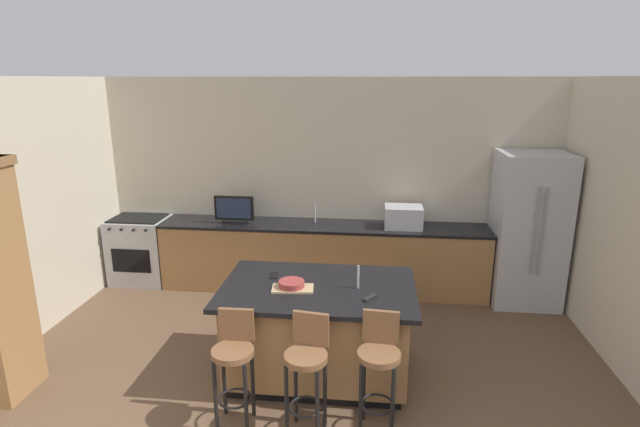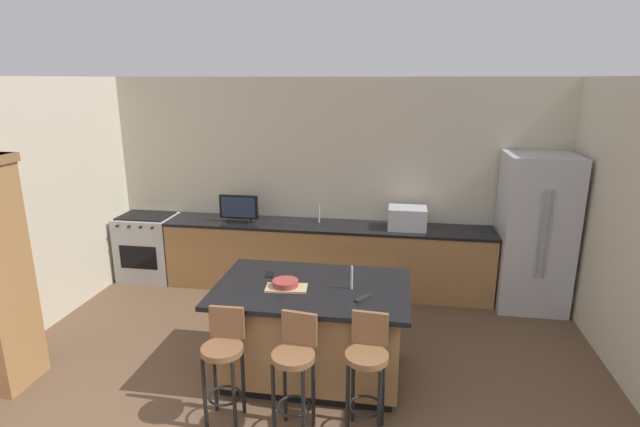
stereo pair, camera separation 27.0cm
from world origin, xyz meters
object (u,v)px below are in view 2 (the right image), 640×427
Objects in this scene: tv_remote at (362,298)px; fruit_bowl at (285,284)px; bar_stool_right at (367,365)px; kitchen_island at (312,330)px; tv_monitor at (239,210)px; microwave at (407,218)px; range_oven at (149,247)px; cell_phone at (270,274)px; bar_stool_left at (224,357)px; cutting_board at (286,288)px; bar_stool_center at (295,365)px; refrigerator at (534,232)px.

fruit_bowl is at bearing -155.12° from tv_remote.
fruit_bowl is (-0.80, 0.64, 0.35)m from bar_stool_right.
kitchen_island is 7.56× the size of fruit_bowl.
tv_remote is (1.82, -2.17, -0.15)m from tv_monitor.
microwave is 0.48× the size of bar_stool_right.
range_oven is 2.93m from cell_phone.
bar_stool_left is (-0.60, -0.75, 0.11)m from kitchen_island.
bar_stool_left reaches higher than cutting_board.
microwave is at bearing 0.02° from range_oven.
bar_stool_left is 0.97× the size of bar_stool_center.
bar_stool_center is at bearing -74.09° from cell_phone.
kitchen_island is 0.82m from bar_stool_center.
fruit_bowl is (-2.64, -2.01, -0.00)m from refrigerator.
microwave is at bearing 177.11° from refrigerator.
kitchen_island is 3.41× the size of tv_monitor.
refrigerator is 11.24× the size of tv_remote.
range_oven is 0.93× the size of bar_stool_right.
refrigerator is 5.10× the size of cutting_board.
bar_stool_left reaches higher than kitchen_island.
bar_stool_left is at bearing -117.64° from tv_remote.
tv_remote is at bearing -32.51° from cell_phone.
range_oven is 5.46× the size of tv_remote.
refrigerator is at bearing 37.33° from fruit_bowl.
microwave reaches higher than cell_phone.
tv_remote is at bearing -131.86° from refrigerator.
refrigerator is 3.25m from bar_stool_right.
cutting_board is (-0.70, 0.11, -0.00)m from tv_remote.
cell_phone is (-1.02, 0.92, 0.32)m from bar_stool_right.
tv_remote is (1.08, 0.54, 0.35)m from bar_stool_left.
cutting_board is (0.37, 0.66, 0.35)m from bar_stool_left.
tv_monitor is 3.11m from bar_stool_center.
refrigerator is 2.06× the size of range_oven.
bar_stool_center reaches higher than kitchen_island.
microwave is 2.78m from bar_stool_right.
fruit_bowl is (-0.24, 0.73, 0.35)m from bar_stool_center.
bar_stool_center is at bearing -72.35° from cutting_board.
tv_monitor reaches higher than bar_stool_right.
tv_monitor is at bearing -178.66° from microwave.
range_oven is 0.93× the size of bar_stool_center.
bar_stool_left reaches higher than cell_phone.
tv_monitor is at bearing 107.96° from cell_phone.
microwave reaches higher than range_oven.
tv_remote is (-0.40, -2.22, -0.12)m from microwave.
kitchen_island is 11.90× the size of cell_phone.
fruit_bowl reaches higher than range_oven.
refrigerator is at bearing 83.75° from tv_remote.
bar_stool_center is 4.23× the size of fruit_bowl.
bar_stool_left is at bearing -118.01° from microwave.
tv_monitor reaches higher than cell_phone.
microwave is 0.92× the size of tv_monitor.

